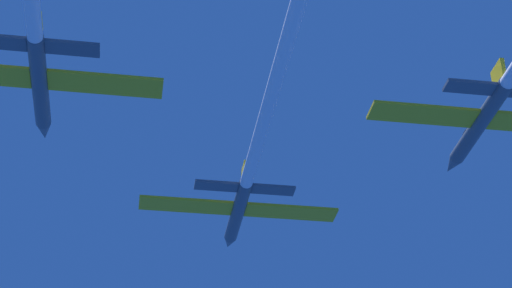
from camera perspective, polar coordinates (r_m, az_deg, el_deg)
jet_lead at (r=78.12m, az=0.72°, el=2.17°), size 20.48×67.61×3.39m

